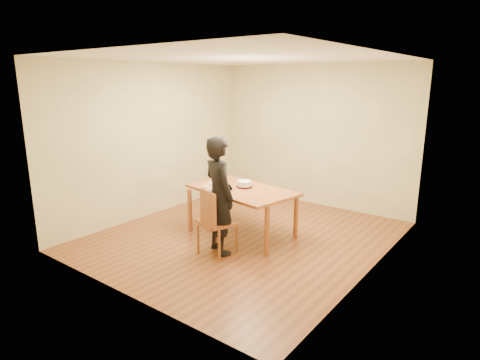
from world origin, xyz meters
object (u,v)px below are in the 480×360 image
Objects in this scene: cake_plate at (245,187)px; cake at (245,184)px; dining_chair at (217,223)px; person at (219,196)px; dining_table at (242,190)px.

cake is (0.00, 0.00, 0.05)m from cake_plate.
person is at bearing 111.96° from dining_chair.
person is (0.00, 0.05, 0.38)m from dining_chair.
cake is (-0.17, 0.87, 0.36)m from dining_chair.
person reaches higher than cake_plate.
person is at bearing -68.24° from dining_table.
cake_plate is at bearing 0.00° from cake.
dining_table is at bearing 122.92° from dining_chair.
dining_table is 0.11m from cake_plate.
cake_plate is at bearing 113.72° from dining_table.
dining_table is 3.62× the size of dining_chair.
dining_table is 0.99× the size of person.
dining_chair is (0.15, -0.78, -0.28)m from dining_table.
dining_chair is 0.38m from person.
person is at bearing -78.15° from cake.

